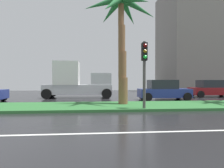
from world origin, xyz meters
TOP-DOWN VIEW (x-y plane):
  - ground_plane at (0.00, 9.00)m, footprint 90.00×42.00m
  - median_strip at (0.00, 8.00)m, footprint 85.50×4.00m
  - palm_tree_centre_left at (4.97, 8.68)m, footprint 4.87×4.45m
  - traffic_signal_median_right at (5.89, 6.30)m, footprint 0.28×0.43m
  - box_truck_lead at (1.56, 15.10)m, footprint 6.40×2.64m
  - car_in_traffic_second at (9.08, 12.22)m, footprint 4.30×2.02m
  - car_in_traffic_third at (15.03, 14.88)m, footprint 4.30×2.02m
  - building_far_right at (23.02, 28.12)m, footprint 16.17×10.03m

SIDE VIEW (x-z plane):
  - ground_plane at x=0.00m, z-range -0.10..0.00m
  - median_strip at x=0.00m, z-range 0.00..0.15m
  - car_in_traffic_second at x=9.08m, z-range -0.03..1.69m
  - car_in_traffic_third at x=15.03m, z-range -0.03..1.69m
  - box_truck_lead at x=1.56m, z-range -0.18..3.28m
  - traffic_signal_median_right at x=5.89m, z-range 0.83..4.45m
  - palm_tree_centre_left at x=4.97m, z-range 2.05..9.41m
  - building_far_right at x=23.02m, z-range 0.00..16.71m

